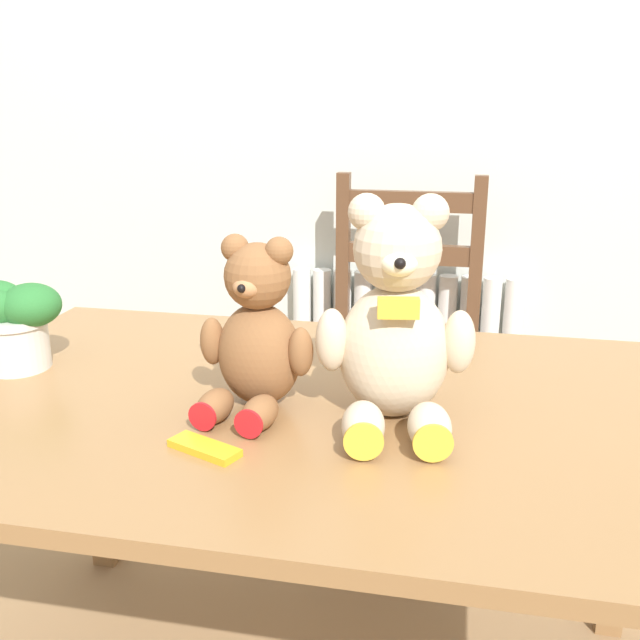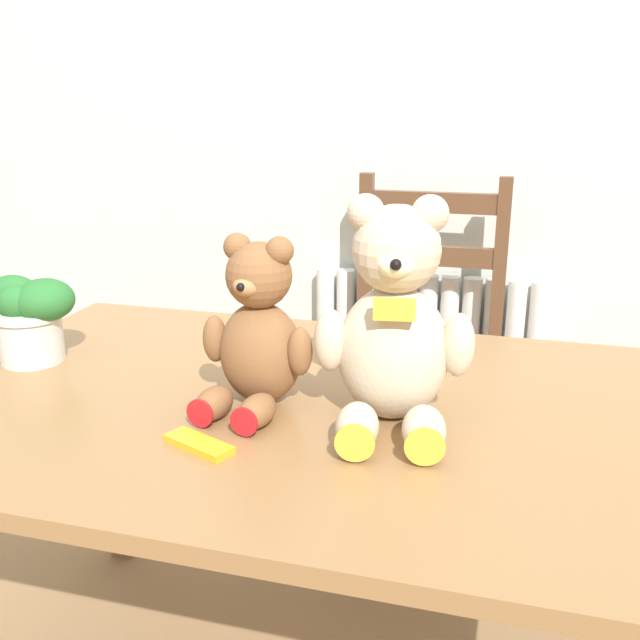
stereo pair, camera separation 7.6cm
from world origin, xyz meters
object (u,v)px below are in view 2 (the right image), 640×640
(potted_plant, at_px, (30,313))
(teddy_bear_right, at_px, (394,328))
(chocolate_bar, at_px, (199,444))
(wooden_chair_behind, at_px, (422,356))
(teddy_bear_left, at_px, (258,334))

(potted_plant, bearing_deg, teddy_bear_right, -6.12)
(teddy_bear_right, height_order, chocolate_bar, teddy_bear_right)
(wooden_chair_behind, bearing_deg, chocolate_bar, 79.66)
(wooden_chair_behind, height_order, potted_plant, wooden_chair_behind)
(wooden_chair_behind, height_order, chocolate_bar, wooden_chair_behind)
(teddy_bear_left, distance_m, chocolate_bar, 0.22)
(wooden_chair_behind, bearing_deg, teddy_bear_right, 93.98)
(teddy_bear_left, bearing_deg, teddy_bear_right, -172.87)
(teddy_bear_right, bearing_deg, potted_plant, -15.03)
(wooden_chair_behind, distance_m, chocolate_bar, 1.15)
(teddy_bear_left, bearing_deg, potted_plant, -0.85)
(teddy_bear_left, distance_m, potted_plant, 0.52)
(teddy_bear_right, xyz_separation_m, potted_plant, (-0.75, 0.08, -0.06))
(wooden_chair_behind, relative_size, teddy_bear_right, 2.72)
(teddy_bear_left, relative_size, teddy_bear_right, 0.80)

